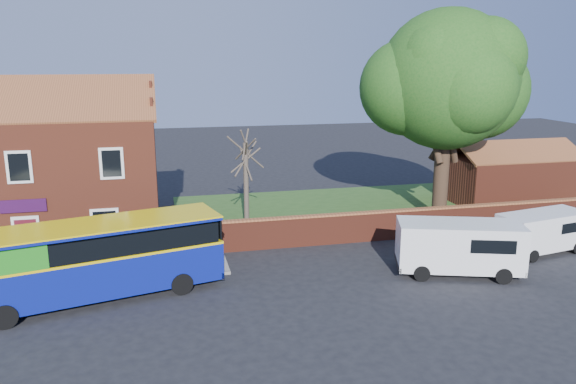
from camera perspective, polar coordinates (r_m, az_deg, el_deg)
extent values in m
plane|color=black|center=(21.61, -9.82, -12.46)|extent=(120.00, 120.00, 0.00)
cube|color=gray|center=(27.56, -25.44, -7.68)|extent=(18.00, 3.50, 0.12)
cube|color=slate|center=(25.96, -26.22, -9.01)|extent=(18.00, 0.15, 0.14)
cube|color=#426B28|center=(36.52, 9.58, -1.62)|extent=(26.00, 12.00, 0.04)
cube|color=brown|center=(32.14, -23.95, 1.27)|extent=(12.00, 8.00, 6.50)
cube|color=brown|center=(29.66, -25.42, 8.53)|extent=(12.30, 4.08, 2.16)
cube|color=brown|center=(33.58, -24.04, 9.08)|extent=(12.30, 4.08, 2.16)
cube|color=black|center=(28.02, -25.66, 2.29)|extent=(1.10, 0.06, 1.50)
cube|color=#4C0F19|center=(28.80, -24.97, -4.56)|extent=(0.95, 0.04, 2.10)
cube|color=silver|center=(28.81, -24.97, -4.45)|extent=(1.20, 0.06, 2.30)
cube|color=#2E0B33|center=(28.36, -25.31, -1.29)|extent=(2.00, 0.06, 0.60)
cube|color=maroon|center=(31.10, 13.88, -3.08)|extent=(22.00, 0.30, 1.50)
cube|color=brown|center=(30.89, 13.97, -1.66)|extent=(22.00, 0.38, 0.10)
cube|color=maroon|center=(40.49, 21.50, 1.25)|extent=(8.00, 5.00, 3.00)
cube|color=brown|center=(39.14, 22.78, 3.81)|extent=(8.20, 2.56, 1.24)
cube|color=brown|center=(41.16, 20.77, 4.40)|extent=(8.20, 2.56, 1.24)
cube|color=navy|center=(23.69, -19.23, -7.63)|extent=(10.41, 4.93, 1.61)
cube|color=#DEBC0B|center=(23.43, -19.38, -5.80)|extent=(10.43, 4.95, 0.10)
cube|color=black|center=(23.28, -19.47, -4.67)|extent=(10.02, 4.85, 0.80)
cube|color=navy|center=(23.13, -19.58, -3.40)|extent=(10.41, 4.93, 0.14)
cube|color=#DEBC0B|center=(23.10, -19.59, -3.21)|extent=(10.46, 4.98, 0.06)
cylinder|color=black|center=(22.70, -26.86, -11.22)|extent=(0.95, 0.49, 0.91)
cylinder|color=black|center=(24.89, -26.97, -9.09)|extent=(0.95, 0.49, 0.91)
cylinder|color=black|center=(23.47, -10.75, -9.14)|extent=(0.95, 0.49, 0.91)
cylinder|color=black|center=(25.60, -12.31, -7.28)|extent=(0.95, 0.49, 0.91)
cube|color=white|center=(25.98, 16.99, -5.19)|extent=(5.75, 3.71, 2.03)
cube|color=black|center=(26.49, 22.15, -4.52)|extent=(0.65, 1.75, 0.80)
cube|color=black|center=(26.94, 22.39, -7.01)|extent=(0.77, 2.06, 0.26)
cylinder|color=black|center=(25.06, 13.44, -8.04)|extent=(0.74, 0.43, 0.71)
cylinder|color=black|center=(26.93, 12.83, -6.48)|extent=(0.74, 0.43, 0.71)
cylinder|color=black|center=(25.79, 21.05, -7.97)|extent=(0.74, 0.43, 0.71)
cylinder|color=black|center=(27.62, 19.93, -6.47)|extent=(0.74, 0.43, 0.71)
cube|color=white|center=(30.35, 24.45, -3.55)|extent=(4.83, 2.65, 1.74)
cube|color=black|center=(31.81, 26.97, -2.56)|extent=(0.37, 1.54, 0.68)
cube|color=black|center=(32.23, 26.99, -4.31)|extent=(0.44, 1.81, 0.22)
cylinder|color=black|center=(29.00, 23.60, -5.97)|extent=(0.63, 0.33, 0.60)
cylinder|color=black|center=(30.10, 21.22, -5.06)|extent=(0.63, 0.33, 0.60)
cylinder|color=black|center=(32.18, 24.92, -4.24)|extent=(0.63, 0.33, 0.60)
cylinder|color=black|center=(34.07, 15.27, 1.33)|extent=(0.88, 0.88, 5.04)
sphere|color=#37641F|center=(33.40, 15.88, 10.93)|extent=(7.89, 7.89, 7.89)
sphere|color=#37641F|center=(34.96, 18.81, 9.74)|extent=(5.70, 5.70, 5.70)
sphere|color=#37641F|center=(33.05, 12.06, 10.36)|extent=(5.48, 5.48, 5.48)
cylinder|color=#4C4238|center=(31.13, -4.27, 0.54)|extent=(0.28, 0.28, 4.91)
cylinder|color=#4C4238|center=(30.79, -4.33, 3.72)|extent=(0.29, 2.39, 1.93)
cylinder|color=#4C4238|center=(30.82, -4.32, 3.40)|extent=(1.25, 1.77, 1.77)
cylinder|color=#4C4238|center=(30.76, -4.33, 4.05)|extent=(2.01, 0.92, 1.96)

